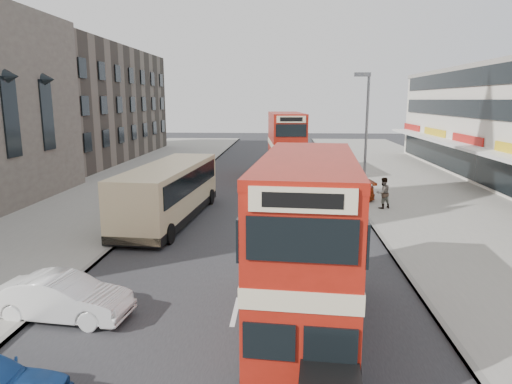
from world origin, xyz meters
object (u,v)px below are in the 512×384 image
at_px(car_right_a, 335,192).
at_px(pedestrian_near, 383,193).
at_px(bus_second, 286,145).
at_px(car_right_b, 324,178).
at_px(bus_main, 307,247).
at_px(coach, 169,190).
at_px(street_lamp, 365,127).
at_px(cyclist, 328,193).
at_px(car_left_front, 63,297).

relative_size(car_right_a, pedestrian_near, 2.64).
xyz_separation_m(bus_second, car_right_b, (2.88, -3.96, -2.08)).
bearing_deg(pedestrian_near, car_right_a, -63.00).
distance_m(bus_main, coach, 13.80).
relative_size(street_lamp, coach, 0.75).
bearing_deg(pedestrian_near, coach, -11.45).
height_order(street_lamp, car_right_a, street_lamp).
bearing_deg(cyclist, car_left_front, -113.75).
bearing_deg(car_left_front, car_right_a, -24.48).
bearing_deg(cyclist, car_right_a, 19.94).
bearing_deg(bus_second, car_right_b, 121.14).
height_order(car_right_a, cyclist, cyclist).
bearing_deg(street_lamp, bus_main, -104.39).
height_order(car_left_front, car_right_a, car_right_a).
bearing_deg(car_right_a, bus_main, -16.35).
distance_m(street_lamp, cyclist, 4.72).
relative_size(street_lamp, bus_main, 0.90).
bearing_deg(street_lamp, car_left_front, -124.78).
xyz_separation_m(bus_main, car_left_front, (-7.22, 0.46, -1.89)).
xyz_separation_m(car_right_b, pedestrian_near, (2.83, -7.58, 0.41)).
distance_m(bus_second, car_right_a, 10.21).
relative_size(coach, pedestrian_near, 5.79).
height_order(street_lamp, car_right_b, street_lamp).
bearing_deg(car_left_front, coach, 4.47).
height_order(car_right_b, pedestrian_near, pedestrian_near).
height_order(bus_second, coach, bus_second).
height_order(car_left_front, car_right_b, car_right_b).
distance_m(car_left_front, car_right_a, 19.17).
height_order(coach, car_right_a, coach).
xyz_separation_m(street_lamp, bus_second, (-4.89, 9.21, -2.02)).
xyz_separation_m(bus_main, car_right_b, (2.40, 22.46, -1.88)).
bearing_deg(car_right_b, bus_main, -8.99).
distance_m(bus_main, pedestrian_near, 15.84).
distance_m(coach, car_right_b, 14.01).
relative_size(bus_main, coach, 0.83).
relative_size(street_lamp, car_left_front, 1.99).
distance_m(car_left_front, cyclist, 18.86).
xyz_separation_m(pedestrian_near, cyclist, (-3.03, 1.92, -0.45)).
bearing_deg(pedestrian_near, bus_main, 45.57).
bearing_deg(cyclist, pedestrian_near, -26.21).
distance_m(car_right_a, pedestrian_near, 3.32).
bearing_deg(car_left_front, bus_second, -8.15).
relative_size(car_left_front, car_right_b, 0.83).
distance_m(street_lamp, pedestrian_near, 4.44).
bearing_deg(bus_main, car_left_front, 0.96).
height_order(bus_main, coach, bus_main).
height_order(coach, car_left_front, coach).
bearing_deg(car_right_a, cyclist, -83.78).
distance_m(car_right_b, cyclist, 5.66).
xyz_separation_m(car_right_b, cyclist, (-0.20, -5.65, -0.05)).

